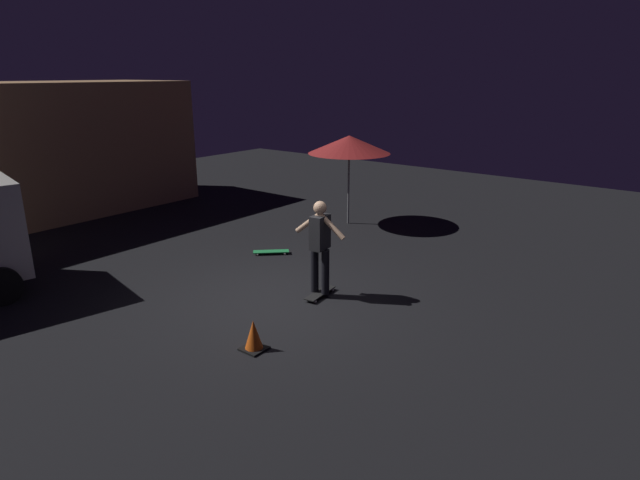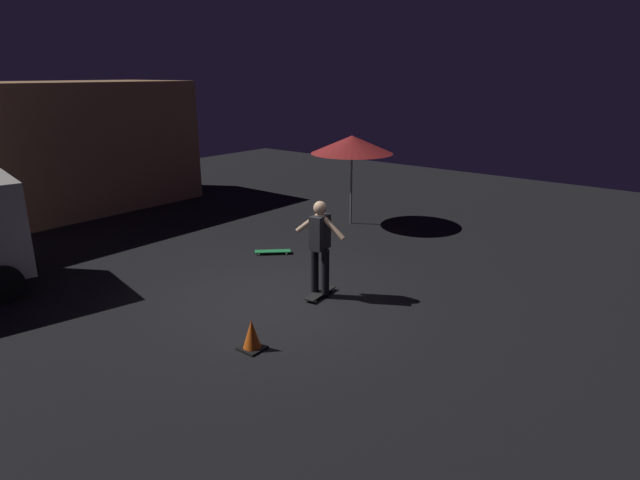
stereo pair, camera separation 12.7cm
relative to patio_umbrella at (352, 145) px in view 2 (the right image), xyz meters
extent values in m
plane|color=black|center=(-4.87, -1.91, -2.07)|extent=(28.00, 28.00, 0.00)
cube|color=#AD7F56|center=(-5.21, 7.35, -0.28)|extent=(9.74, 3.40, 3.58)
cylinder|color=black|center=(-7.90, 1.70, -1.74)|extent=(0.69, 0.35, 0.66)
cylinder|color=slate|center=(0.00, 0.00, -0.97)|extent=(0.05, 0.05, 2.20)
cone|color=#A52626|center=(0.00, 0.00, 0.00)|extent=(2.10, 2.10, 0.45)
cube|color=black|center=(-4.27, -2.39, -2.01)|extent=(0.80, 0.29, 0.02)
sphere|color=silver|center=(-3.98, -2.27, -2.05)|extent=(0.05, 0.05, 0.05)
sphere|color=silver|center=(-3.96, -2.44, -2.05)|extent=(0.05, 0.05, 0.05)
sphere|color=silver|center=(-4.58, -2.34, -2.05)|extent=(0.05, 0.05, 0.05)
sphere|color=silver|center=(-4.56, -2.51, -2.05)|extent=(0.05, 0.05, 0.05)
cube|color=green|center=(-3.11, -0.12, -2.01)|extent=(0.68, 0.70, 0.02)
sphere|color=silver|center=(-3.38, 0.04, -2.05)|extent=(0.05, 0.05, 0.05)
sphere|color=silver|center=(-3.26, 0.16, -2.05)|extent=(0.05, 0.05, 0.05)
sphere|color=silver|center=(-2.96, -0.39, -2.05)|extent=(0.05, 0.05, 0.05)
sphere|color=silver|center=(-2.84, -0.28, -2.05)|extent=(0.05, 0.05, 0.05)
cylinder|color=black|center=(-4.28, -2.28, -1.59)|extent=(0.14, 0.14, 0.82)
cylinder|color=black|center=(-4.25, -2.50, -1.59)|extent=(0.14, 0.14, 0.82)
cube|color=#262628|center=(-4.27, -2.39, -0.88)|extent=(0.40, 0.27, 0.60)
sphere|color=tan|center=(-4.27, -2.39, -0.45)|extent=(0.23, 0.23, 0.23)
cylinder|color=tan|center=(-4.29, -2.17, -0.73)|extent=(0.16, 0.55, 0.46)
cylinder|color=tan|center=(-4.24, -2.61, -0.73)|extent=(0.16, 0.55, 0.46)
cube|color=black|center=(-6.38, -2.83, -2.06)|extent=(0.34, 0.34, 0.03)
cone|color=#EA5914|center=(-6.38, -2.83, -1.84)|extent=(0.28, 0.28, 0.46)
camera|label=1|loc=(-11.23, -7.82, 1.75)|focal=30.03mm
camera|label=2|loc=(-11.15, -7.92, 1.75)|focal=30.03mm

